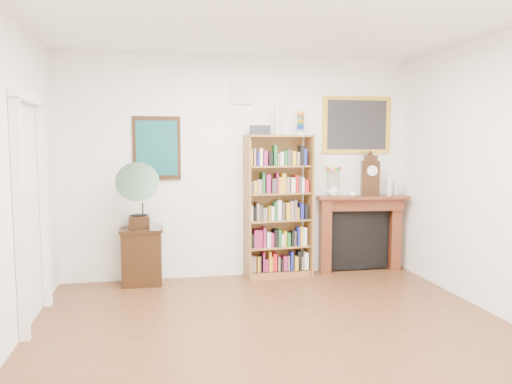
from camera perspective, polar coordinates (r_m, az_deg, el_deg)
room at (r=3.94m, az=4.13°, el=0.96°), size 4.51×5.01×2.81m
door_casing at (r=5.15m, az=-24.21°, el=0.05°), size 0.08×1.02×2.17m
teal_poster at (r=6.27m, az=-11.27°, el=4.93°), size 0.58×0.04×0.78m
small_picture at (r=6.38m, az=-1.74°, el=11.35°), size 0.26×0.04×0.30m
gilt_painting at (r=6.78m, az=11.43°, el=7.52°), size 0.95×0.04×0.75m
bookshelf at (r=6.33m, az=2.59°, el=-0.73°), size 0.86×0.37×2.09m
side_cabinet at (r=6.24m, az=-12.89°, el=-7.19°), size 0.51×0.38×0.69m
fireplace at (r=6.82m, az=11.79°, el=-3.95°), size 1.23×0.40×1.02m
gramophone at (r=6.01m, az=-13.33°, el=0.04°), size 0.50×0.62×0.81m
cd_stack at (r=6.02m, az=-11.39°, el=-3.89°), size 0.14×0.14×0.08m
mantel_clock at (r=6.73m, az=12.91°, el=1.76°), size 0.25×0.18×0.53m
flower_vase at (r=6.57m, az=8.79°, el=0.18°), size 0.17×0.17×0.16m
teacup at (r=6.59m, az=11.02°, el=-0.23°), size 0.10×0.10×0.07m
bottle_left at (r=6.82m, az=14.98°, el=0.62°), size 0.07×0.07×0.24m
bottle_right at (r=6.92m, az=15.65°, el=0.50°), size 0.06×0.06×0.20m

